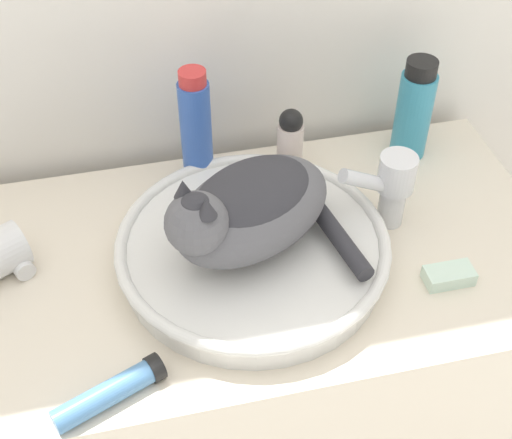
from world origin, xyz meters
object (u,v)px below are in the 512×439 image
(faucet, at_px, (391,185))
(mouthwash_bottle, at_px, (414,110))
(cat, at_px, (249,208))
(shampoo_bottle_tall, at_px, (196,132))
(cream_tube, at_px, (111,392))
(soap_bar, at_px, (449,276))
(deodorant_stick, at_px, (290,141))

(faucet, height_order, mouthwash_bottle, mouthwash_bottle)
(cat, relative_size, faucet, 2.18)
(mouthwash_bottle, bearing_deg, shampoo_bottle_tall, -180.00)
(faucet, distance_m, cream_tube, 0.55)
(mouthwash_bottle, xyz_separation_m, soap_bar, (-0.06, -0.32, -0.08))
(cat, distance_m, faucet, 0.26)
(cream_tube, bearing_deg, soap_bar, 10.43)
(faucet, height_order, shampoo_bottle_tall, shampoo_bottle_tall)
(faucet, distance_m, mouthwash_bottle, 0.21)
(cat, bearing_deg, mouthwash_bottle, -176.93)
(shampoo_bottle_tall, distance_m, cream_tube, 0.47)
(soap_bar, bearing_deg, deodorant_stick, 118.04)
(faucet, bearing_deg, cat, 1.14)
(deodorant_stick, distance_m, cream_tube, 0.56)
(cat, distance_m, shampoo_bottle_tall, 0.23)
(deodorant_stick, relative_size, soap_bar, 1.70)
(cat, height_order, deodorant_stick, cat)
(deodorant_stick, bearing_deg, cat, -119.01)
(cat, height_order, cream_tube, cat)
(cat, bearing_deg, deodorant_stick, -148.19)
(faucet, height_order, deodorant_stick, faucet)
(shampoo_bottle_tall, xyz_separation_m, deodorant_stick, (0.17, 0.00, -0.05))
(faucet, distance_m, soap_bar, 0.17)
(faucet, bearing_deg, soap_bar, 97.96)
(shampoo_bottle_tall, relative_size, soap_bar, 3.03)
(faucet, height_order, soap_bar, faucet)
(soap_bar, bearing_deg, mouthwash_bottle, 79.57)
(deodorant_stick, xyz_separation_m, cream_tube, (-0.36, -0.42, -0.05))
(cat, xyz_separation_m, mouthwash_bottle, (0.36, 0.23, -0.03))
(mouthwash_bottle, xyz_separation_m, cream_tube, (-0.59, -0.42, -0.08))
(soap_bar, bearing_deg, cream_tube, -169.57)
(shampoo_bottle_tall, distance_m, deodorant_stick, 0.18)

